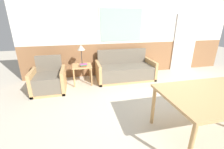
{
  "coord_description": "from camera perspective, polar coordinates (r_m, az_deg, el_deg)",
  "views": [
    {
      "loc": [
        -1.84,
        -2.23,
        1.82
      ],
      "look_at": [
        -1.09,
        1.02,
        0.58
      ],
      "focal_mm": 24.0,
      "sensor_mm": 36.0,
      "label": 1
    }
  ],
  "objects": [
    {
      "name": "table_lamp",
      "position": [
        4.42,
        -11.69,
        9.72
      ],
      "size": [
        0.22,
        0.22,
        0.58
      ],
      "color": "#262628",
      "rests_on": "side_table"
    },
    {
      "name": "armchair",
      "position": [
        4.3,
        -22.83,
        -2.31
      ],
      "size": [
        0.83,
        0.79,
        0.9
      ],
      "rotation": [
        0.0,
        0.0,
        0.09
      ],
      "color": "tan",
      "rests_on": "ground_plane"
    },
    {
      "name": "dining_table",
      "position": [
        2.83,
        35.3,
        -6.95
      ],
      "size": [
        1.72,
        1.07,
        0.77
      ],
      "color": "tan",
      "rests_on": "ground_plane"
    },
    {
      "name": "wall_back",
      "position": [
        5.21,
        7.75,
        15.13
      ],
      "size": [
        7.2,
        0.09,
        2.7
      ],
      "color": "#8E603D",
      "rests_on": "ground_plane"
    },
    {
      "name": "couch",
      "position": [
        4.79,
        4.94,
        1.42
      ],
      "size": [
        1.79,
        0.87,
        0.9
      ],
      "color": "tan",
      "rests_on": "ground_plane"
    },
    {
      "name": "side_table",
      "position": [
        4.47,
        -11.33,
        2.3
      ],
      "size": [
        0.55,
        0.55,
        0.56
      ],
      "color": "tan",
      "rests_on": "ground_plane"
    },
    {
      "name": "entry_door",
      "position": [
        6.21,
        25.9,
        10.78
      ],
      "size": [
        0.89,
        0.09,
        2.0
      ],
      "color": "silver",
      "rests_on": "ground_plane"
    },
    {
      "name": "ground_plane",
      "position": [
        3.42,
        22.8,
        -13.64
      ],
      "size": [
        16.0,
        16.0,
        0.0
      ],
      "primitive_type": "plane",
      "color": "beige"
    },
    {
      "name": "book_stack",
      "position": [
        4.34,
        -10.89,
        3.54
      ],
      "size": [
        0.22,
        0.18,
        0.07
      ],
      "color": "#B22823",
      "rests_on": "side_table"
    }
  ]
}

